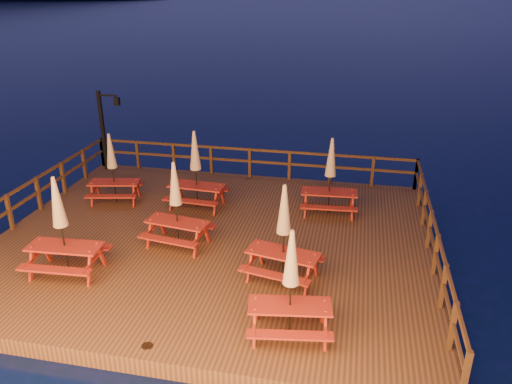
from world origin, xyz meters
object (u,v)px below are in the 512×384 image
at_px(picnic_table_0, 330,175).
at_px(picnic_table_1, 291,283).
at_px(picnic_table_2, 61,225).
at_px(lamp_post, 106,124).

height_order(picnic_table_0, picnic_table_1, picnic_table_0).
height_order(picnic_table_0, picnic_table_2, picnic_table_2).
bearing_deg(picnic_table_0, picnic_table_2, -145.70).
relative_size(lamp_post, picnic_table_2, 1.17).
distance_m(lamp_post, picnic_table_0, 8.76).
relative_size(picnic_table_1, picnic_table_2, 0.94).
relative_size(picnic_table_0, picnic_table_2, 0.95).
distance_m(picnic_table_0, picnic_table_1, 5.99).
xyz_separation_m(lamp_post, picnic_table_2, (2.41, -7.03, -0.47)).
height_order(lamp_post, picnic_table_2, lamp_post).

